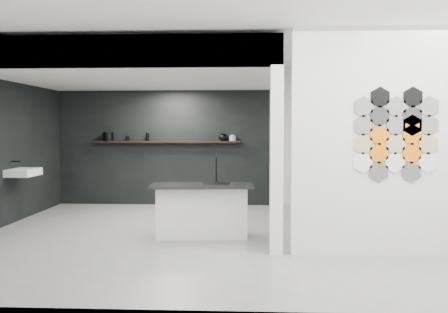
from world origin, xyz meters
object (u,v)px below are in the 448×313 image
partition_panel (391,143)px  glass_vase (233,138)px  wall_basin (23,172)px  utensil_cup (128,139)px  kitchen_island (202,210)px  kettle (223,137)px  bottle_dark (148,137)px  stockpot (108,137)px  glass_bowl (233,138)px

partition_panel → glass_vase: size_ratio=22.66×
wall_basin → utensil_cup: bearing=59.0°
kitchen_island → utensil_cup: (-1.80, 2.95, 0.97)m
kettle → kitchen_island: bearing=-77.1°
kettle → bottle_dark: bearing=-164.0°
stockpot → glass_bowl: bearing=0.0°
wall_basin → glass_vase: bearing=31.3°
bottle_dark → kettle: bearing=0.0°
wall_basin → kitchen_island: (3.04, -0.88, -0.45)m
wall_basin → kettle: 3.85m
wall_basin → bottle_dark: 2.70m
partition_panel → utensil_cup: (-4.23, 3.87, -0.03)m
partition_panel → wall_basin: 5.78m
stockpot → utensil_cup: 0.40m
wall_basin → bottle_dark: size_ratio=3.62×
stockpot → bottle_dark: (0.81, 0.00, -0.00)m
glass_bowl → glass_vase: size_ratio=1.12×
kettle → glass_bowl: 0.19m
glass_bowl → glass_vase: glass_vase is taller
kitchen_island → kettle: size_ratio=8.45×
stockpot → utensil_cup: (0.40, 0.00, -0.04)m
partition_panel → stockpot: size_ratio=13.10×
partition_panel → wall_basin: partition_panel is taller
partition_panel → glass_vase: (-2.08, 3.87, -0.02)m
partition_panel → kettle: (-2.27, 3.87, -0.00)m
glass_vase → kettle: bearing=180.0°
glass_vase → bottle_dark: 1.74m
glass_bowl → bottle_dark: bearing=180.0°
kitchen_island → glass_vase: 3.13m
wall_basin → bottle_dark: bearing=51.3°
kitchen_island → kettle: kettle is taller
kitchen_island → glass_bowl: bearing=78.6°
bottle_dark → utensil_cup: size_ratio=1.76×
glass_vase → utensil_cup: size_ratio=1.31×
glass_vase → bottle_dark: size_ratio=0.75×
partition_panel → stockpot: 6.03m
stockpot → glass_bowl: stockpot is taller
partition_panel → glass_vase: partition_panel is taller
wall_basin → partition_panel: bearing=-18.2°
utensil_cup → kettle: bearing=0.0°
stockpot → utensil_cup: size_ratio=2.27×
utensil_cup → stockpot: bearing=180.0°
wall_basin → kettle: kettle is taller
wall_basin → kettle: bearing=32.8°
kettle → utensil_cup: bearing=-164.0°
wall_basin → glass_bowl: size_ratio=4.33×
wall_basin → stockpot: stockpot is taller
glass_vase → bottle_dark: (-1.74, 0.00, 0.02)m
glass_bowl → utensil_cup: (-2.15, 0.00, -0.00)m
kitchen_island → bottle_dark: 3.41m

